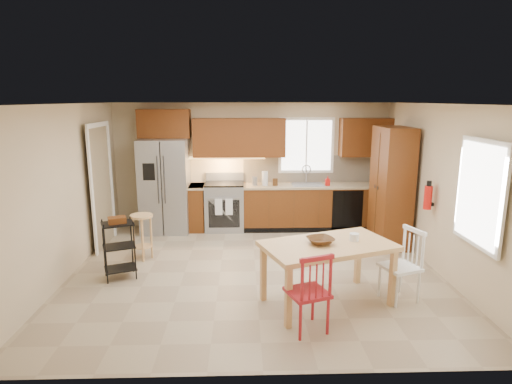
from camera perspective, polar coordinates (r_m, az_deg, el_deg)
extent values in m
plane|color=tan|center=(6.61, -0.07, -10.53)|extent=(5.50, 5.50, 0.00)
cube|color=silver|center=(6.09, -0.07, 11.68)|extent=(5.50, 5.00, 0.02)
cube|color=#CCB793|center=(8.69, -0.56, 3.59)|extent=(5.50, 0.02, 2.50)
cube|color=#CCB793|center=(3.83, 1.06, -7.80)|extent=(5.50, 0.02, 2.50)
cube|color=#CCB793|center=(6.74, -24.14, -0.05)|extent=(0.02, 5.00, 2.50)
cube|color=#CCB793|center=(6.89, 23.45, 0.26)|extent=(0.02, 5.00, 2.50)
cube|color=gray|center=(8.52, -12.02, 0.82)|extent=(0.92, 0.75, 1.82)
cube|color=gray|center=(8.55, -4.20, -2.00)|extent=(0.76, 0.63, 0.92)
cube|color=#592E10|center=(8.61, -7.86, -2.05)|extent=(0.30, 0.60, 0.90)
cube|color=#592E10|center=(8.68, 8.04, -1.93)|extent=(2.92, 0.60, 0.90)
cube|color=black|center=(8.52, 12.08, -2.36)|extent=(0.60, 0.02, 0.78)
cube|color=beige|center=(8.81, 7.87, 3.10)|extent=(2.92, 0.03, 0.55)
cube|color=#5B290F|center=(8.56, -12.14, 8.91)|extent=(1.00, 0.35, 0.55)
cube|color=#5B290F|center=(8.45, -2.26, 7.26)|extent=(1.80, 0.35, 0.75)
cube|color=#5B290F|center=(8.79, 14.39, 7.08)|extent=(1.00, 0.35, 0.75)
cube|color=white|center=(8.72, 6.72, 6.18)|extent=(1.12, 0.04, 1.12)
cube|color=gray|center=(8.56, 6.86, 0.72)|extent=(0.62, 0.46, 0.16)
cube|color=#FFBF66|center=(8.48, -4.27, 4.56)|extent=(1.60, 0.30, 0.01)
imported|color=red|center=(8.50, 9.52, 1.49)|extent=(0.09, 0.09, 0.19)
cylinder|color=silver|center=(8.39, 1.20, 1.82)|extent=(0.12, 0.12, 0.28)
cylinder|color=gray|center=(8.39, -0.17, 1.48)|extent=(0.11, 0.11, 0.18)
cylinder|color=#472C13|center=(8.39, 2.57, 1.32)|extent=(0.10, 0.10, 0.14)
cube|color=#592E10|center=(7.89, 17.58, 0.64)|extent=(0.50, 0.95, 2.10)
cylinder|color=red|center=(7.00, 21.95, -0.69)|extent=(0.12, 0.12, 0.36)
cube|color=white|center=(5.82, 27.72, -0.19)|extent=(0.04, 1.02, 1.32)
cube|color=#8C7A59|center=(7.94, -20.00, 0.55)|extent=(0.04, 0.95, 2.10)
imported|color=#472C13|center=(5.44, 8.56, -6.88)|extent=(0.42, 0.42, 0.08)
cylinder|color=silver|center=(5.62, 12.95, -6.10)|extent=(0.15, 0.15, 0.14)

